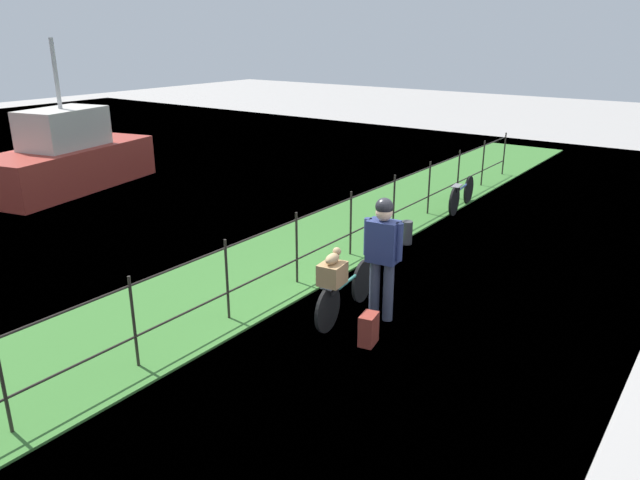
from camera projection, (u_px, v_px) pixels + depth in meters
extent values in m
plane|color=#9E9993|center=(420.00, 320.00, 8.14)|extent=(60.00, 60.00, 0.00)
cube|color=#38702D|center=(258.00, 271.00, 9.73)|extent=(27.00, 2.40, 0.03)
cylinder|color=#28231E|center=(3.00, 383.00, 5.64)|extent=(0.04, 0.04, 1.14)
cylinder|color=#28231E|center=(134.00, 323.00, 6.80)|extent=(0.04, 0.04, 1.14)
cylinder|color=#28231E|center=(227.00, 281.00, 7.95)|extent=(0.04, 0.04, 1.14)
cylinder|color=#28231E|center=(297.00, 249.00, 9.10)|extent=(0.04, 0.04, 1.14)
cylinder|color=#28231E|center=(351.00, 224.00, 10.25)|extent=(0.04, 0.04, 1.14)
cylinder|color=#28231E|center=(394.00, 205.00, 11.40)|extent=(0.04, 0.04, 1.14)
cylinder|color=#28231E|center=(429.00, 188.00, 12.55)|extent=(0.04, 0.04, 1.14)
cylinder|color=#28231E|center=(458.00, 175.00, 13.71)|extent=(0.04, 0.04, 1.14)
cylinder|color=#28231E|center=(483.00, 164.00, 14.86)|extent=(0.04, 0.04, 1.14)
cylinder|color=#28231E|center=(504.00, 154.00, 16.01)|extent=(0.04, 0.04, 1.14)
cylinder|color=#28231E|center=(297.00, 259.00, 9.16)|extent=(18.00, 0.03, 0.03)
cylinder|color=#28231E|center=(296.00, 220.00, 8.95)|extent=(18.00, 0.03, 0.03)
cylinder|color=black|center=(362.00, 281.00, 8.60)|extent=(0.62, 0.12, 0.62)
cylinder|color=black|center=(328.00, 309.00, 7.73)|extent=(0.62, 0.12, 0.62)
cylinder|color=#337F70|center=(346.00, 283.00, 8.11)|extent=(0.82, 0.14, 0.04)
cube|color=black|center=(332.00, 291.00, 7.76)|extent=(0.21, 0.11, 0.06)
cube|color=slate|center=(332.00, 284.00, 7.73)|extent=(0.38, 0.20, 0.02)
cube|color=#A87F51|center=(332.00, 274.00, 7.68)|extent=(0.38, 0.33, 0.28)
ellipsoid|color=tan|center=(332.00, 259.00, 7.61)|extent=(0.29, 0.17, 0.13)
sphere|color=tan|center=(337.00, 251.00, 7.69)|extent=(0.11, 0.11, 0.11)
cylinder|color=#383D51|center=(374.00, 289.00, 8.10)|extent=(0.14, 0.14, 0.82)
cylinder|color=#383D51|center=(388.00, 292.00, 8.00)|extent=(0.14, 0.14, 0.82)
cube|color=navy|center=(383.00, 241.00, 7.82)|extent=(0.31, 0.43, 0.56)
cylinder|color=navy|center=(368.00, 237.00, 7.91)|extent=(0.10, 0.10, 0.50)
cylinder|color=navy|center=(399.00, 242.00, 7.71)|extent=(0.10, 0.10, 0.50)
sphere|color=tan|center=(384.00, 212.00, 7.69)|extent=(0.22, 0.22, 0.22)
sphere|color=black|center=(384.00, 207.00, 7.67)|extent=(0.23, 0.23, 0.23)
cube|color=maroon|center=(368.00, 329.00, 7.45)|extent=(0.31, 0.23, 0.40)
cylinder|color=#38383D|center=(407.00, 233.00, 10.95)|extent=(0.20, 0.20, 0.43)
cylinder|color=black|center=(469.00, 190.00, 13.48)|extent=(0.62, 0.12, 0.62)
cylinder|color=black|center=(454.00, 201.00, 12.60)|extent=(0.62, 0.12, 0.62)
cylinder|color=#3D569E|center=(462.00, 188.00, 12.98)|extent=(0.83, 0.14, 0.04)
cube|color=black|center=(457.00, 190.00, 12.63)|extent=(0.21, 0.11, 0.06)
cube|color=slate|center=(457.00, 186.00, 12.60)|extent=(0.38, 0.20, 0.02)
cube|color=#9E3328|center=(69.00, 168.00, 14.73)|extent=(4.65, 2.65, 1.01)
cube|color=#B7B2A8|center=(63.00, 128.00, 14.41)|extent=(2.14, 1.61, 0.92)
cylinder|color=#B2B2B2|center=(56.00, 74.00, 14.00)|extent=(0.10, 0.10, 1.60)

